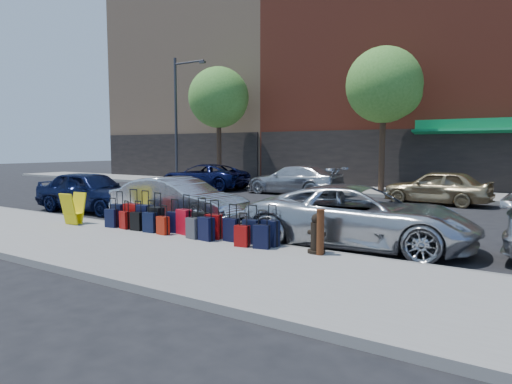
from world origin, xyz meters
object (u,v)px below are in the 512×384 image
Objects in this scene: car_near_2 at (360,216)px; fire_hydrant at (317,235)px; tree_center at (387,87)px; car_far_0 at (204,177)px; tree_left at (220,99)px; streetlight at (178,112)px; car_near_1 at (179,202)px; car_near_0 at (90,191)px; bollard at (320,231)px; car_far_1 at (294,180)px; car_far_2 at (437,187)px; suitcase_front_5 at (184,222)px; display_rack at (73,209)px.

fire_hydrant is at bearing 162.18° from car_near_2.
tree_center is 11.00m from car_far_0.
tree_center is (10.50, 0.00, 0.00)m from tree_left.
streetlight reaches higher than car_near_1.
tree_center is 1.61× the size of car_near_0.
bollard is at bearing -77.31° from tree_center.
streetlight is 1.55× the size of car_far_1.
car_far_2 is at bearing -11.86° from tree_left.
streetlight is 1.54× the size of car_far_0.
car_near_2 is 12.44m from car_far_1.
suitcase_front_5 reaches higher than fire_hydrant.
tree_center reaches higher than display_rack.
bollard is at bearing -1.12° from display_rack.
display_rack is at bearing -176.40° from bollard.
tree_center is 16.28m from display_rack.
car_near_0 is 9.73m from car_far_0.
tree_left reaches higher than bollard.
tree_center is 1.69× the size of car_far_2.
suitcase_front_5 is 0.24× the size of car_far_2.
tree_left reaches higher than car_far_2.
tree_center is 15.54m from bollard.
car_near_1 reaches higher than fire_hydrant.
suitcase_front_5 is at bearing 17.26° from car_far_1.
fire_hydrant is 7.57m from display_rack.
fire_hydrant is 11.44m from car_far_2.
car_near_2 is 1.25× the size of car_far_2.
suitcase_front_5 is (9.82, -14.28, -4.94)m from tree_left.
car_far_2 is at bearing -7.45° from streetlight.
display_rack is (6.06, -14.91, -4.81)m from tree_left.
car_far_2 is (10.28, 9.44, -0.03)m from car_near_0.
fire_hydrant is 0.22m from bollard.
car_near_0 is 0.87× the size of car_far_0.
tree_left is 8.51m from car_far_1.
car_far_0 is at bearing 138.89° from suitcase_front_5.
car_near_2 is (0.19, 1.82, 0.10)m from bollard.
car_near_2 reaches higher than car_far_2.
car_far_1 is at bearing -22.28° from car_near_0.
tree_left is 1.40× the size of car_far_0.
display_rack is 0.18× the size of car_far_1.
car_far_1 is 1.20× the size of car_far_2.
car_near_0 is (6.32, -11.61, -3.89)m from streetlight.
suitcase_front_5 is 12.04m from car_far_2.
tree_left is 8.56× the size of fire_hydrant.
car_near_1 is (4.80, -0.42, -0.03)m from car_near_0.
car_far_2 is (12.69, 0.01, 0.01)m from car_far_0.
car_far_0 reaches higher than suitcase_front_5.
car_far_2 is at bearing -5.24° from car_near_2.
car_near_0 is 1.05× the size of car_far_2.
car_far_0 is (-7.20, 9.84, -0.02)m from car_near_1.
car_near_0 is 1.00× the size of car_near_1.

